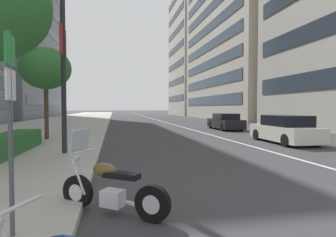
{
  "coord_description": "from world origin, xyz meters",
  "views": [
    {
      "loc": [
        -1.79,
        6.48,
        1.84
      ],
      "look_at": [
        16.43,
        2.83,
        1.12
      ],
      "focal_mm": 29.0,
      "sensor_mm": 36.0,
      "label": 1
    }
  ],
  "objects": [
    {
      "name": "sidewalk_right_plaza",
      "position": [
        30.0,
        12.44,
        0.07
      ],
      "size": [
        160.0,
        10.8,
        0.15
      ],
      "primitive_type": "cube",
      "color": "#B2ADA3",
      "rests_on": "ground"
    },
    {
      "name": "lane_centre_stripe",
      "position": [
        35.0,
        0.0,
        0.0
      ],
      "size": [
        110.0,
        0.16,
        0.01
      ],
      "primitive_type": "cube",
      "color": "silver",
      "rests_on": "ground"
    },
    {
      "name": "street_tree_by_lamp_post",
      "position": [
        13.82,
        10.04,
        3.95
      ],
      "size": [
        2.64,
        2.64,
        4.94
      ],
      "color": "#473323",
      "rests_on": "sidewalk_right_plaza"
    },
    {
      "name": "office_tower_near_left",
      "position": [
        41.31,
        -16.58,
        19.12
      ],
      "size": [
        27.22,
        15.2,
        38.24
      ],
      "color": "beige",
      "rests_on": "ground"
    },
    {
      "name": "car_far_down_avenue",
      "position": [
        19.79,
        -2.82,
        0.64
      ],
      "size": [
        4.38,
        1.92,
        1.37
      ],
      "rotation": [
        0.0,
        0.0,
        -0.02
      ],
      "color": "black",
      "rests_on": "ground"
    },
    {
      "name": "motorcycle_far_end_row",
      "position": [
        2.94,
        6.54,
        0.43
      ],
      "size": [
        1.33,
        1.83,
        1.46
      ],
      "rotation": [
        0.0,
        0.0,
        0.96
      ],
      "color": "black",
      "rests_on": "ground"
    },
    {
      "name": "clipped_hedge_bed",
      "position": [
        9.45,
        10.39,
        0.5
      ],
      "size": [
        4.93,
        1.1,
        0.7
      ],
      "primitive_type": "cube",
      "color": "#28602D",
      "rests_on": "sidewalk_right_plaza"
    },
    {
      "name": "car_following_behind",
      "position": [
        10.94,
        -2.36,
        0.69
      ],
      "size": [
        4.43,
        2.0,
        1.46
      ],
      "rotation": [
        0.0,
        0.0,
        -0.04
      ],
      "color": "beige",
      "rests_on": "ground"
    },
    {
      "name": "street_lamp_with_banners",
      "position": [
        8.92,
        8.01,
        5.26
      ],
      "size": [
        1.26,
        2.24,
        8.72
      ],
      "color": "#232326",
      "rests_on": "sidewalk_right_plaza"
    },
    {
      "name": "office_tower_mid_left",
      "position": [
        65.86,
        -16.82,
        26.67
      ],
      "size": [
        18.31,
        15.67,
        53.34
      ],
      "color": "#B7B2A3",
      "rests_on": "ground"
    },
    {
      "name": "office_tower_behind_plaza",
      "position": [
        53.2,
        26.33,
        19.08
      ],
      "size": [
        28.38,
        15.09,
        38.16
      ],
      "color": "gray",
      "rests_on": "ground"
    },
    {
      "name": "parking_sign_by_curb",
      "position": [
        2.06,
        7.8,
        1.83
      ],
      "size": [
        0.32,
        0.06,
        2.69
      ],
      "color": "#47494C",
      "rests_on": "sidewalk_right_plaza"
    }
  ]
}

